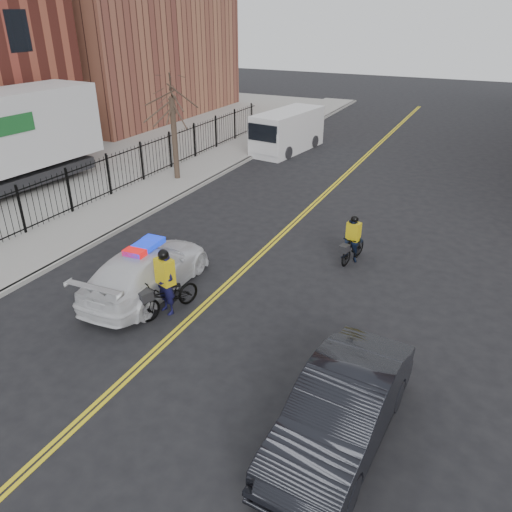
{
  "coord_description": "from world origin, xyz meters",
  "views": [
    {
      "loc": [
        6.96,
        -10.71,
        8.03
      ],
      "look_at": [
        1.06,
        1.47,
        1.3
      ],
      "focal_mm": 35.0,
      "sensor_mm": 36.0,
      "label": 1
    }
  ],
  "objects_px": {
    "police_cruiser": "(147,270)",
    "cyclist_near": "(166,291)",
    "cyclist_far": "(352,243)",
    "dark_sedan": "(341,410)",
    "cargo_van": "(286,132)"
  },
  "relations": [
    {
      "from": "dark_sedan",
      "to": "cargo_van",
      "type": "xyz_separation_m",
      "value": [
        -10.06,
        21.15,
        0.38
      ]
    },
    {
      "from": "police_cruiser",
      "to": "cargo_van",
      "type": "height_order",
      "value": "cargo_van"
    },
    {
      "from": "dark_sedan",
      "to": "cargo_van",
      "type": "relative_size",
      "value": 0.81
    },
    {
      "from": "dark_sedan",
      "to": "cyclist_far",
      "type": "distance_m",
      "value": 8.38
    },
    {
      "from": "police_cruiser",
      "to": "cyclist_far",
      "type": "bearing_deg",
      "value": -139.18
    },
    {
      "from": "cargo_van",
      "to": "cyclist_far",
      "type": "xyz_separation_m",
      "value": [
        7.98,
        -13.03,
        -0.51
      ]
    },
    {
      "from": "dark_sedan",
      "to": "cyclist_far",
      "type": "bearing_deg",
      "value": 108.33
    },
    {
      "from": "cyclist_near",
      "to": "police_cruiser",
      "type": "bearing_deg",
      "value": 167.99
    },
    {
      "from": "cargo_van",
      "to": "cyclist_near",
      "type": "height_order",
      "value": "cargo_van"
    },
    {
      "from": "police_cruiser",
      "to": "dark_sedan",
      "type": "distance_m",
      "value": 7.95
    },
    {
      "from": "dark_sedan",
      "to": "cyclist_near",
      "type": "distance_m",
      "value": 6.51
    },
    {
      "from": "police_cruiser",
      "to": "cyclist_far",
      "type": "xyz_separation_m",
      "value": [
        5.16,
        4.85,
        -0.07
      ]
    },
    {
      "from": "cyclist_near",
      "to": "cyclist_far",
      "type": "height_order",
      "value": "cyclist_near"
    },
    {
      "from": "police_cruiser",
      "to": "cyclist_near",
      "type": "height_order",
      "value": "cyclist_near"
    },
    {
      "from": "cyclist_far",
      "to": "cargo_van",
      "type": "bearing_deg",
      "value": 131.99
    }
  ]
}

